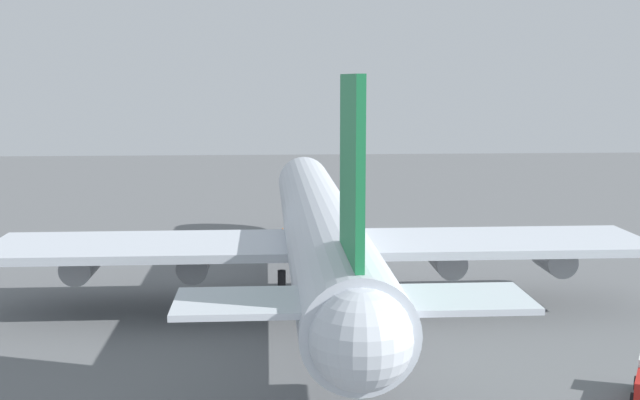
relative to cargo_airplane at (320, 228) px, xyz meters
The scene contains 3 objects.
ground_plane 6.48m from the cargo_airplane, ahead, with size 279.05×279.05×0.00m, color slate.
cargo_airplane is the anchor object (origin of this frame).
safety_cone_nose 32.42m from the cargo_airplane, ahead, with size 0.54×0.54×0.77m, color orange.
Camera 1 is at (-72.17, 4.72, 19.77)m, focal length 46.33 mm.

